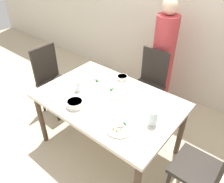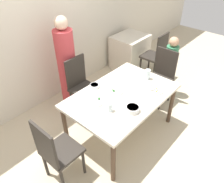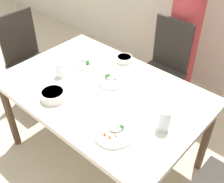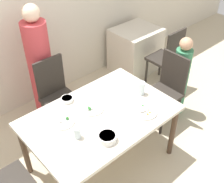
# 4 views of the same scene
# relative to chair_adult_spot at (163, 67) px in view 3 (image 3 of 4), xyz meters

# --- Properties ---
(ground_plane) EXTENTS (10.00, 10.00, 0.00)m
(ground_plane) POSITION_rel_chair_adult_spot_xyz_m (0.00, -0.84, -0.52)
(ground_plane) COLOR beige
(dining_table) EXTENTS (1.49, 0.99, 0.73)m
(dining_table) POSITION_rel_chair_adult_spot_xyz_m (0.00, -0.84, 0.14)
(dining_table) COLOR beige
(dining_table) RESTS_ON ground_plane
(chair_adult_spot) EXTENTS (0.40, 0.40, 0.96)m
(chair_adult_spot) POSITION_rel_chair_adult_spot_xyz_m (0.00, 0.00, 0.00)
(chair_adult_spot) COLOR #2D2823
(chair_adult_spot) RESTS_ON ground_plane
(chair_empty_left) EXTENTS (0.40, 0.40, 0.96)m
(chair_empty_left) POSITION_rel_chair_adult_spot_xyz_m (-1.09, -0.77, 0.00)
(chair_empty_left) COLOR #2D2823
(chair_empty_left) RESTS_ON ground_plane
(person_adult) EXTENTS (0.30, 0.30, 1.55)m
(person_adult) POSITION_rel_chair_adult_spot_xyz_m (-0.00, 0.32, 0.21)
(person_adult) COLOR #C63D42
(person_adult) RESTS_ON ground_plane
(bowl_curry) EXTENTS (0.17, 0.17, 0.06)m
(bowl_curry) POSITION_rel_chair_adult_spot_xyz_m (-0.17, -1.15, 0.25)
(bowl_curry) COLOR white
(bowl_curry) RESTS_ON dining_table
(plate_rice_adult) EXTENTS (0.25, 0.25, 0.05)m
(plate_rice_adult) POSITION_rel_chair_adult_spot_xyz_m (0.36, -1.11, 0.23)
(plate_rice_adult) COLOR white
(plate_rice_adult) RESTS_ON dining_table
(plate_rice_child) EXTENTS (0.24, 0.24, 0.05)m
(plate_rice_child) POSITION_rel_chair_adult_spot_xyz_m (-0.35, -0.68, 0.23)
(plate_rice_child) COLOR white
(plate_rice_child) RESTS_ON dining_table
(plate_noodles) EXTENTS (0.24, 0.24, 0.05)m
(plate_noodles) POSITION_rel_chair_adult_spot_xyz_m (-0.02, -0.72, 0.23)
(plate_noodles) COLOR white
(plate_noodles) RESTS_ON dining_table
(bowl_rice_small) EXTENTS (0.13, 0.13, 0.05)m
(bowl_rice_small) POSITION_rel_chair_adult_spot_xyz_m (-0.12, -0.44, 0.24)
(bowl_rice_small) COLOR white
(bowl_rice_small) RESTS_ON dining_table
(glass_water_tall) EXTENTS (0.08, 0.08, 0.15)m
(glass_water_tall) POSITION_rel_chair_adult_spot_xyz_m (0.56, -0.88, 0.29)
(glass_water_tall) COLOR silver
(glass_water_tall) RESTS_ON dining_table
(glass_water_short) EXTENTS (0.07, 0.07, 0.12)m
(glass_water_short) POSITION_rel_chair_adult_spot_xyz_m (-0.35, -0.94, 0.27)
(glass_water_short) COLOR silver
(glass_water_short) RESTS_ON dining_table
(napkin_folded) EXTENTS (0.14, 0.14, 0.01)m
(napkin_folded) POSITION_rel_chair_adult_spot_xyz_m (0.22, -0.60, 0.22)
(napkin_folded) COLOR white
(napkin_folded) RESTS_ON dining_table
(fork_steel) EXTENTS (0.18, 0.06, 0.01)m
(fork_steel) POSITION_rel_chair_adult_spot_xyz_m (0.04, -1.07, 0.22)
(fork_steel) COLOR silver
(fork_steel) RESTS_ON dining_table
(spoon_steel) EXTENTS (0.17, 0.10, 0.01)m
(spoon_steel) POSITION_rel_chair_adult_spot_xyz_m (-0.22, -0.90, 0.22)
(spoon_steel) COLOR silver
(spoon_steel) RESTS_ON dining_table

